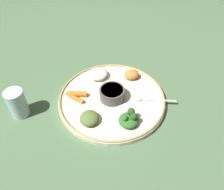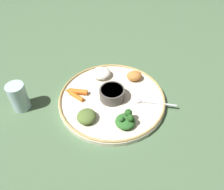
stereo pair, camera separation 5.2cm
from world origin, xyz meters
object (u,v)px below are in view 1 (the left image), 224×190
at_px(spoon, 147,99).
at_px(drinking_glass, 18,105).
at_px(carrot_outer, 75,98).
at_px(center_bowl, 112,93).
at_px(greens_pile, 129,119).
at_px(carrot_near_spoon, 76,94).

relative_size(spoon, drinking_glass, 1.44).
height_order(carrot_outer, drinking_glass, drinking_glass).
xyz_separation_m(center_bowl, greens_pile, (0.02, -0.12, -0.00)).
xyz_separation_m(carrot_near_spoon, drinking_glass, (-0.19, -0.01, 0.02)).
height_order(spoon, carrot_near_spoon, carrot_near_spoon).
height_order(greens_pile, drinking_glass, drinking_glass).
bearing_deg(carrot_outer, greens_pile, -47.53).
relative_size(center_bowl, spoon, 0.60).
height_order(greens_pile, carrot_near_spoon, greens_pile).
xyz_separation_m(spoon, carrot_outer, (-0.24, 0.08, 0.00)).
bearing_deg(spoon, carrot_near_spoon, 156.75).
xyz_separation_m(spoon, drinking_glass, (-0.43, 0.09, 0.02)).
relative_size(center_bowl, drinking_glass, 0.86).
xyz_separation_m(center_bowl, spoon, (0.11, -0.05, -0.02)).
relative_size(center_bowl, carrot_near_spoon, 1.06).
bearing_deg(spoon, greens_pile, -142.96).
height_order(center_bowl, drinking_glass, drinking_glass).
distance_m(center_bowl, carrot_near_spoon, 0.13).
distance_m(center_bowl, drinking_glass, 0.32).
bearing_deg(spoon, center_bowl, 156.70).
height_order(spoon, drinking_glass, drinking_glass).
distance_m(greens_pile, drinking_glass, 0.37).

